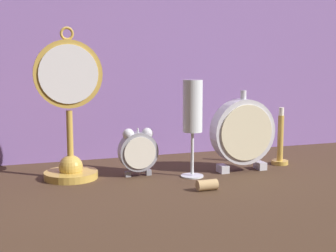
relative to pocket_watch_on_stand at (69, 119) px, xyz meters
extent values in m
plane|color=#422D1E|center=(0.21, -0.13, -0.13)|extent=(4.00, 4.00, 0.00)
cube|color=#8460A8|center=(0.21, 0.19, 0.25)|extent=(1.73, 0.01, 0.77)
cylinder|color=gold|center=(0.00, 0.00, -0.13)|extent=(0.12, 0.12, 0.02)
sphere|color=gold|center=(0.00, 0.00, -0.11)|extent=(0.05, 0.05, 0.05)
cylinder|color=gold|center=(0.00, 0.00, -0.05)|extent=(0.01, 0.01, 0.14)
cylinder|color=gold|center=(0.00, 0.00, 0.10)|extent=(0.15, 0.02, 0.15)
cylinder|color=silver|center=(0.00, -0.01, 0.10)|extent=(0.13, 0.00, 0.13)
torus|color=gold|center=(0.00, 0.00, 0.18)|extent=(0.03, 0.01, 0.03)
cube|color=gray|center=(0.12, -0.03, -0.13)|extent=(0.01, 0.01, 0.01)
cube|color=gray|center=(0.17, -0.03, -0.13)|extent=(0.01, 0.01, 0.01)
cylinder|color=gray|center=(0.15, -0.03, -0.08)|extent=(0.09, 0.03, 0.09)
cylinder|color=silver|center=(0.15, -0.04, -0.08)|extent=(0.07, 0.00, 0.07)
sphere|color=silver|center=(0.13, -0.03, -0.04)|extent=(0.03, 0.03, 0.03)
sphere|color=silver|center=(0.17, -0.03, -0.04)|extent=(0.03, 0.03, 0.03)
cylinder|color=silver|center=(0.15, -0.03, -0.03)|extent=(0.00, 0.00, 0.02)
cube|color=silver|center=(0.34, -0.06, -0.12)|extent=(0.02, 0.03, 0.02)
cube|color=silver|center=(0.44, -0.06, -0.12)|extent=(0.02, 0.03, 0.02)
cylinder|color=silver|center=(0.39, -0.06, -0.04)|extent=(0.15, 0.04, 0.15)
cylinder|color=beige|center=(0.39, -0.08, -0.04)|extent=(0.13, 0.00, 0.13)
cylinder|color=silver|center=(0.39, -0.06, 0.05)|extent=(0.01, 0.01, 0.02)
cylinder|color=silver|center=(0.26, -0.07, -0.13)|extent=(0.05, 0.05, 0.01)
cylinder|color=silver|center=(0.26, -0.07, -0.08)|extent=(0.01, 0.01, 0.10)
cylinder|color=white|center=(0.26, -0.07, 0.03)|extent=(0.04, 0.04, 0.12)
cylinder|color=beige|center=(0.26, -0.07, 0.01)|extent=(0.04, 0.04, 0.08)
cylinder|color=gold|center=(0.52, -0.03, -0.13)|extent=(0.04, 0.04, 0.01)
cylinder|color=gold|center=(0.52, -0.03, -0.07)|extent=(0.01, 0.01, 0.11)
cylinder|color=silver|center=(0.52, -0.03, 0.00)|extent=(0.01, 0.01, 0.02)
cylinder|color=tan|center=(0.25, -0.19, -0.12)|extent=(0.04, 0.02, 0.02)
camera|label=1|loc=(-0.13, -1.03, 0.13)|focal=50.00mm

